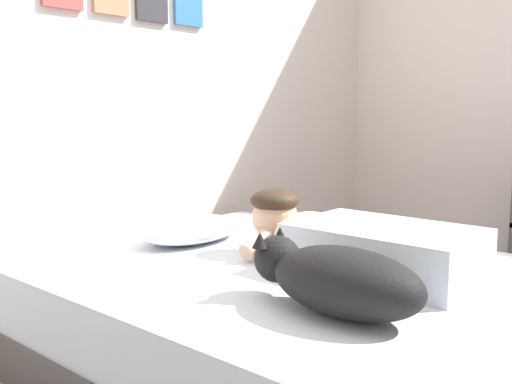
{
  "coord_description": "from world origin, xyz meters",
  "views": [
    {
      "loc": [
        -1.8,
        -1.03,
        1.01
      ],
      "look_at": [
        -0.03,
        0.48,
        0.67
      ],
      "focal_mm": 39.93,
      "sensor_mm": 36.0,
      "label": 1
    }
  ],
  "objects_px": {
    "person_lying": "(350,241)",
    "dog": "(336,279)",
    "bed": "(299,323)",
    "pillow": "(193,229)",
    "cell_phone": "(450,272)",
    "coffee_cup": "(269,238)"
  },
  "relations": [
    {
      "from": "person_lying",
      "to": "dog",
      "type": "distance_m",
      "value": 0.48
    },
    {
      "from": "dog",
      "to": "cell_phone",
      "type": "relative_size",
      "value": 4.11
    },
    {
      "from": "bed",
      "to": "dog",
      "type": "xyz_separation_m",
      "value": [
        -0.31,
        -0.35,
        0.32
      ]
    },
    {
      "from": "dog",
      "to": "pillow",
      "type": "bearing_deg",
      "value": 70.18
    },
    {
      "from": "bed",
      "to": "pillow",
      "type": "xyz_separation_m",
      "value": [
        0.05,
        0.63,
        0.27
      ]
    },
    {
      "from": "coffee_cup",
      "to": "cell_phone",
      "type": "height_order",
      "value": "coffee_cup"
    },
    {
      "from": "person_lying",
      "to": "cell_phone",
      "type": "relative_size",
      "value": 6.57
    },
    {
      "from": "pillow",
      "to": "cell_phone",
      "type": "height_order",
      "value": "pillow"
    },
    {
      "from": "pillow",
      "to": "person_lying",
      "type": "distance_m",
      "value": 0.77
    },
    {
      "from": "bed",
      "to": "pillow",
      "type": "bearing_deg",
      "value": 85.65
    },
    {
      "from": "bed",
      "to": "coffee_cup",
      "type": "distance_m",
      "value": 0.44
    },
    {
      "from": "pillow",
      "to": "person_lying",
      "type": "relative_size",
      "value": 0.57
    },
    {
      "from": "pillow",
      "to": "cell_phone",
      "type": "xyz_separation_m",
      "value": [
        0.26,
        -1.08,
        -0.05
      ]
    },
    {
      "from": "pillow",
      "to": "coffee_cup",
      "type": "xyz_separation_m",
      "value": [
        0.14,
        -0.32,
        -0.02
      ]
    },
    {
      "from": "person_lying",
      "to": "dog",
      "type": "height_order",
      "value": "person_lying"
    },
    {
      "from": "cell_phone",
      "to": "pillow",
      "type": "bearing_deg",
      "value": 103.36
    },
    {
      "from": "pillow",
      "to": "coffee_cup",
      "type": "bearing_deg",
      "value": -66.09
    },
    {
      "from": "person_lying",
      "to": "cell_phone",
      "type": "height_order",
      "value": "person_lying"
    },
    {
      "from": "person_lying",
      "to": "dog",
      "type": "bearing_deg",
      "value": -153.53
    },
    {
      "from": "pillow",
      "to": "dog",
      "type": "distance_m",
      "value": 1.05
    },
    {
      "from": "bed",
      "to": "coffee_cup",
      "type": "height_order",
      "value": "coffee_cup"
    },
    {
      "from": "coffee_cup",
      "to": "bed",
      "type": "bearing_deg",
      "value": -122.02
    }
  ]
}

